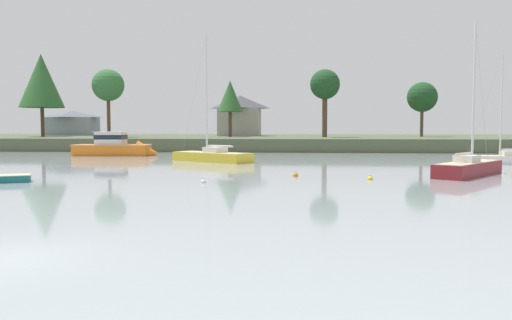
% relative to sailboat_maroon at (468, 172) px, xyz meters
% --- Properties ---
extents(ground_plane, '(400.00, 400.00, 0.00)m').
position_rel_sailboat_maroon_xyz_m(ground_plane, '(-20.70, -25.29, -0.27)').
color(ground_plane, '#939EA3').
extents(far_shore_bank, '(178.41, 53.79, 1.95)m').
position_rel_sailboat_maroon_xyz_m(far_shore_bank, '(-20.70, 60.30, 0.70)').
color(far_shore_bank, '#4C563D').
rests_on(far_shore_bank, ground).
extents(sailboat_maroon, '(7.00, 8.13, 12.09)m').
position_rel_sailboat_maroon_xyz_m(sailboat_maroon, '(0.00, 0.00, 0.00)').
color(sailboat_maroon, maroon).
rests_on(sailboat_maroon, ground).
extents(sailboat_white, '(7.89, 2.45, 11.64)m').
position_rel_sailboat_maroon_xyz_m(sailboat_white, '(8.08, 13.14, -0.03)').
color(sailboat_white, white).
rests_on(sailboat_white, ground).
extents(sailboat_yellow, '(9.26, 7.59, 14.05)m').
position_rel_sailboat_maroon_xyz_m(sailboat_yellow, '(-21.66, 13.98, 0.01)').
color(sailboat_yellow, gold).
rests_on(sailboat_yellow, ground).
extents(cruiser_orange, '(10.91, 4.11, 5.47)m').
position_rel_sailboat_maroon_xyz_m(cruiser_orange, '(-35.41, 24.35, 0.42)').
color(cruiser_orange, orange).
rests_on(cruiser_orange, ground).
extents(dinghy_teal, '(3.97, 2.87, 0.67)m').
position_rel_sailboat_maroon_xyz_m(dinghy_teal, '(-32.11, -7.12, -0.11)').
color(dinghy_teal, '#196B70').
rests_on(dinghy_teal, ground).
extents(dinghy_cream, '(3.73, 2.14, 0.58)m').
position_rel_sailboat_maroon_xyz_m(dinghy_cream, '(-22.08, 25.24, -0.13)').
color(dinghy_cream, beige).
rests_on(dinghy_cream, ground).
extents(mooring_buoy_white, '(0.34, 0.34, 0.39)m').
position_rel_sailboat_maroon_xyz_m(mooring_buoy_white, '(-18.82, -6.32, -0.21)').
color(mooring_buoy_white, white).
rests_on(mooring_buoy_white, ground).
extents(mooring_buoy_yellow, '(0.36, 0.36, 0.42)m').
position_rel_sailboat_maroon_xyz_m(mooring_buoy_yellow, '(-7.73, -3.51, -0.21)').
color(mooring_buoy_yellow, yellow).
rests_on(mooring_buoy_yellow, ground).
extents(mooring_buoy_orange, '(0.40, 0.40, 0.45)m').
position_rel_sailboat_maroon_xyz_m(mooring_buoy_orange, '(-12.86, -1.47, -0.20)').
color(mooring_buoy_orange, orange).
rests_on(mooring_buoy_orange, ground).
extents(shore_tree_inland_a, '(7.88, 7.88, 14.91)m').
position_rel_sailboat_maroon_xyz_m(shore_tree_inland_a, '(-58.68, 49.33, 11.74)').
color(shore_tree_inland_a, brown).
rests_on(shore_tree_inland_a, far_shore_bank).
extents(shore_tree_left, '(5.10, 5.10, 11.60)m').
position_rel_sailboat_maroon_xyz_m(shore_tree_left, '(-7.87, 48.51, 10.51)').
color(shore_tree_left, brown).
rests_on(shore_tree_left, far_shore_bank).
extents(shore_tree_center_right, '(5.56, 5.56, 11.80)m').
position_rel_sailboat_maroon_xyz_m(shore_tree_center_right, '(-45.43, 47.02, 10.61)').
color(shore_tree_center_right, brown).
rests_on(shore_tree_center_right, far_shore_bank).
extents(shore_tree_far_left, '(4.54, 4.54, 10.01)m').
position_rel_sailboat_maroon_xyz_m(shore_tree_far_left, '(-24.51, 50.54, 8.83)').
color(shore_tree_far_left, brown).
rests_on(shore_tree_far_left, far_shore_bank).
extents(shore_tree_center_left, '(5.36, 5.36, 9.81)m').
position_rel_sailboat_maroon_xyz_m(shore_tree_center_left, '(9.87, 54.27, 8.75)').
color(shore_tree_center_left, brown).
rests_on(shore_tree_center_left, far_shore_bank).
extents(cottage_hillside, '(8.54, 9.49, 8.04)m').
position_rel_sailboat_maroon_xyz_m(cottage_hillside, '(-23.95, 61.35, 5.83)').
color(cottage_hillside, '#9E998E').
rests_on(cottage_hillside, far_shore_bank).
extents(cottage_behind_trees, '(10.18, 7.46, 5.19)m').
position_rel_sailboat_maroon_xyz_m(cottage_behind_trees, '(-59.93, 64.12, 4.35)').
color(cottage_behind_trees, gray).
rests_on(cottage_behind_trees, far_shore_bank).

